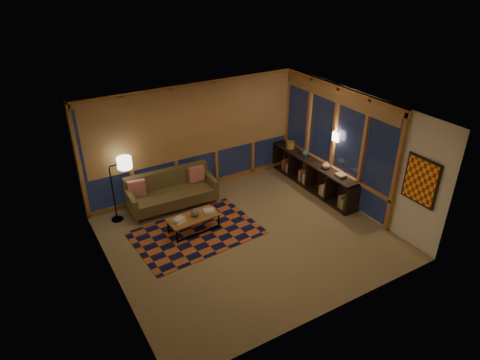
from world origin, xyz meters
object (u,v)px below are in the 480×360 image
bookshelf (312,174)px  coffee_table (194,224)px  sofa (172,191)px  floor_lamp (113,191)px

bookshelf → coffee_table: bearing=-175.9°
sofa → coffee_table: (0.01, -1.14, -0.23)m
floor_lamp → bookshelf: 4.80m
sofa → floor_lamp: (-1.29, 0.13, 0.31)m
floor_lamp → bookshelf: (4.67, -1.02, -0.36)m
coffee_table → floor_lamp: bearing=132.2°
floor_lamp → coffee_table: bearing=-46.6°
coffee_table → bookshelf: 3.39m
bookshelf → sofa: bearing=165.2°
floor_lamp → bookshelf: bearing=-14.7°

